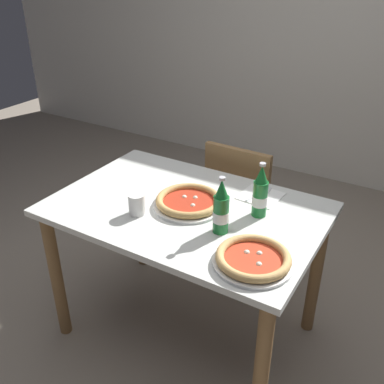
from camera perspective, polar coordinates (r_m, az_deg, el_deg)
ground_plane at (r=2.43m, az=-0.64°, el=-17.33°), size 8.00×8.00×0.00m
back_wall_tiled at (r=3.77m, az=18.30°, el=20.46°), size 7.00×0.10×2.60m
dining_table_main at (r=2.02m, az=-0.73°, el=-4.68°), size 1.20×0.80×0.75m
chair_behind_table at (r=2.56m, az=6.74°, el=-1.21°), size 0.41×0.41×0.85m
pizza_margherita_near at (r=1.96m, az=-0.42°, el=-1.26°), size 0.32×0.32×0.04m
pizza_marinara_far at (r=1.62m, az=7.98°, el=-8.63°), size 0.30×0.30×0.04m
beer_bottle_left at (r=1.87m, az=8.89°, el=-0.24°), size 0.07×0.07×0.25m
beer_bottle_center at (r=1.74m, az=3.81°, el=-2.27°), size 0.07×0.07×0.25m
napkin_with_cutlery at (r=2.07m, az=8.94°, el=-0.48°), size 0.19×0.19×0.01m
paper_cup at (r=1.90m, az=-7.21°, el=-1.59°), size 0.07×0.07×0.09m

